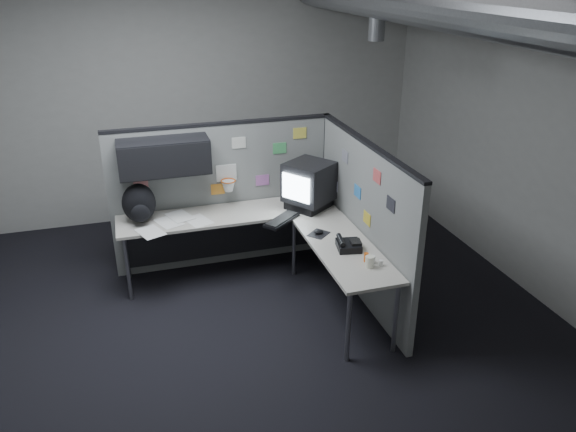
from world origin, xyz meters
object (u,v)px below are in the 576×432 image
object	(u,v)px
keyboard	(282,220)
backpack	(139,204)
desk	(257,231)
monitor	(309,185)
phone	(348,245)

from	to	relation	value
keyboard	backpack	distance (m)	1.45
desk	monitor	bearing A→B (deg)	16.76
monitor	backpack	xyz separation A→B (m)	(-1.76, 0.13, -0.06)
desk	monitor	size ratio (longest dim) A/B	3.78
backpack	keyboard	bearing A→B (deg)	2.40
monitor	keyboard	bearing A→B (deg)	-134.69
monitor	backpack	bearing A→B (deg)	-174.63
desk	backpack	world-z (taller)	backpack
phone	backpack	distance (m)	2.14
keyboard	backpack	world-z (taller)	backpack
keyboard	phone	xyz separation A→B (m)	(0.42, -0.75, 0.02)
desk	keyboard	world-z (taller)	keyboard
monitor	keyboard	world-z (taller)	monitor
desk	keyboard	distance (m)	0.29
monitor	phone	xyz separation A→B (m)	(0.04, -1.03, -0.22)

